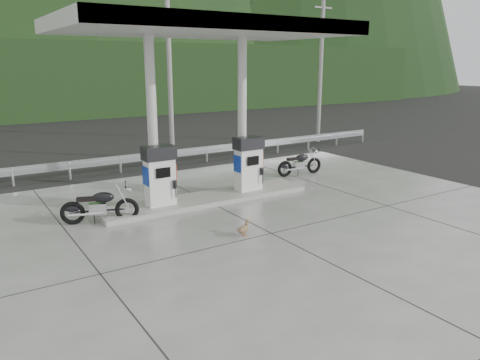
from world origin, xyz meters
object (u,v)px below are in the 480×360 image
gas_pump_left (160,176)px  motorcycle_left (100,206)px  gas_pump_right (248,164)px  motorcycle_right (300,164)px  duck (243,230)px

gas_pump_left → motorcycle_left: bearing=-173.9°
gas_pump_right → gas_pump_left: bearing=180.0°
gas_pump_right → motorcycle_right: (3.27, 1.23, -0.60)m
motorcycle_left → gas_pump_right: bearing=21.9°
gas_pump_left → duck: (0.88, -3.25, -0.88)m
gas_pump_left → gas_pump_right: bearing=0.0°
gas_pump_left → gas_pump_right: 3.20m
gas_pump_right → motorcycle_left: size_ratio=0.91×
motorcycle_left → motorcycle_right: size_ratio=1.05×
motorcycle_left → motorcycle_right: 8.50m
motorcycle_left → duck: motorcycle_left is taller
gas_pump_left → motorcycle_left: gas_pump_left is taller
motorcycle_left → duck: 4.14m
gas_pump_left → motorcycle_right: 6.61m
gas_pump_left → motorcycle_right: (6.47, 1.23, -0.60)m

